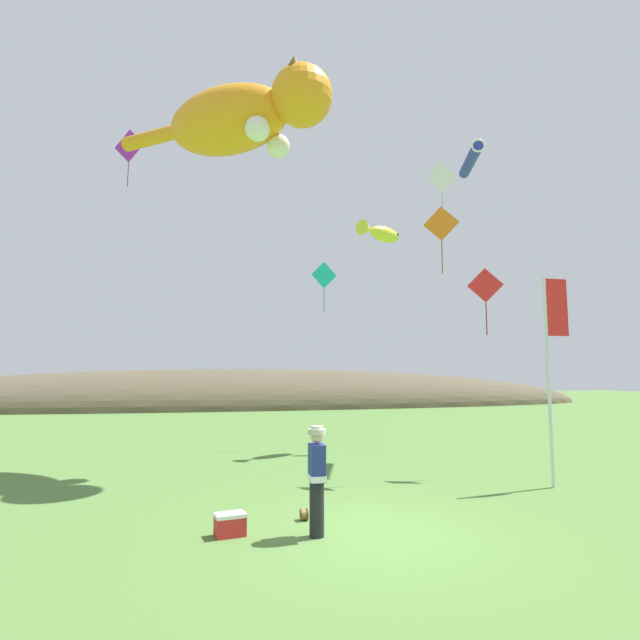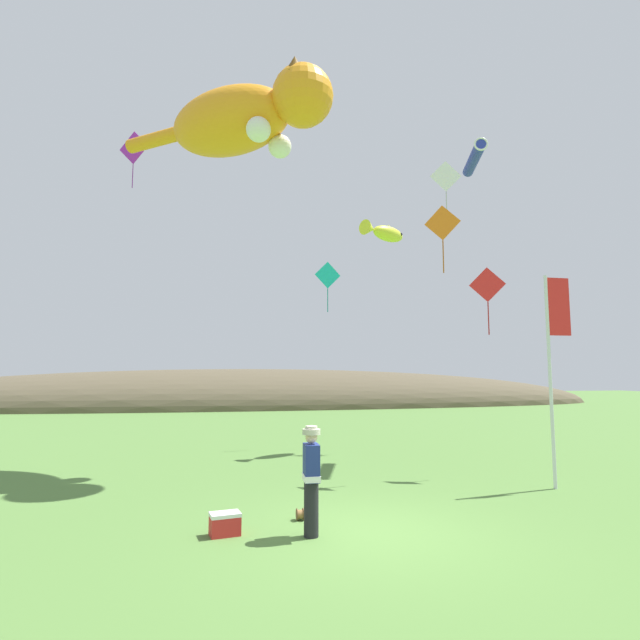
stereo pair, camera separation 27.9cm
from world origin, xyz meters
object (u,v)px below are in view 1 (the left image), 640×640
(kite_diamond_red, at_px, (485,286))
(festival_attendant, at_px, (317,477))
(kite_tube_streamer, at_px, (471,160))
(picnic_cooler, at_px, (230,524))
(kite_fish_windsock, at_px, (381,233))
(festival_banner_pole, at_px, (552,347))
(kite_diamond_white, at_px, (442,178))
(kite_diamond_orange, at_px, (441,224))
(kite_giant_cat, at_px, (243,118))
(kite_spool, at_px, (304,514))
(kite_diamond_violet, at_px, (129,146))
(kite_diamond_teal, at_px, (324,276))

(kite_diamond_red, bearing_deg, festival_attendant, -144.82)
(kite_tube_streamer, bearing_deg, festival_attendant, -136.94)
(picnic_cooler, distance_m, kite_fish_windsock, 12.61)
(festival_banner_pole, height_order, kite_diamond_white, kite_diamond_white)
(kite_diamond_orange, relative_size, kite_diamond_white, 0.89)
(kite_diamond_red, bearing_deg, kite_giant_cat, 160.11)
(kite_spool, bearing_deg, festival_banner_pole, 11.31)
(kite_giant_cat, bearing_deg, kite_spool, -80.88)
(picnic_cooler, relative_size, festival_banner_pole, 0.11)
(kite_spool, height_order, festival_banner_pole, festival_banner_pole)
(kite_diamond_white, bearing_deg, kite_tube_streamer, -95.80)
(picnic_cooler, bearing_deg, kite_diamond_white, 45.72)
(kite_diamond_white, bearing_deg, kite_diamond_red, -104.62)
(kite_diamond_orange, xyz_separation_m, kite_diamond_white, (2.58, 4.95, 3.52))
(kite_diamond_violet, distance_m, kite_diamond_white, 11.78)
(picnic_cooler, bearing_deg, kite_giant_cat, 85.41)
(kite_tube_streamer, height_order, kite_diamond_red, kite_tube_streamer)
(kite_spool, relative_size, kite_fish_windsock, 0.10)
(kite_spool, xyz_separation_m, kite_diamond_teal, (2.52, 9.01, 6.25))
(kite_diamond_orange, distance_m, kite_diamond_violet, 11.87)
(festival_attendant, xyz_separation_m, kite_diamond_orange, (4.35, 3.93, 5.74))
(kite_diamond_white, bearing_deg, kite_diamond_teal, 166.41)
(kite_diamond_violet, relative_size, kite_diamond_teal, 1.12)
(kite_diamond_white, bearing_deg, kite_fish_windsock, -175.10)
(festival_attendant, distance_m, kite_giant_cat, 11.42)
(kite_fish_windsock, bearing_deg, kite_diamond_red, -74.07)
(festival_attendant, relative_size, kite_giant_cat, 0.28)
(kite_tube_streamer, height_order, kite_diamond_orange, kite_tube_streamer)
(festival_attendant, distance_m, kite_tube_streamer, 12.67)
(kite_diamond_orange, height_order, kite_diamond_violet, kite_diamond_violet)
(kite_tube_streamer, height_order, kite_diamond_teal, kite_tube_streamer)
(kite_giant_cat, bearing_deg, festival_attendant, -81.96)
(kite_spool, relative_size, kite_diamond_violet, 0.10)
(festival_attendant, relative_size, kite_diamond_orange, 0.95)
(kite_diamond_violet, height_order, kite_diamond_red, kite_diamond_violet)
(kite_fish_windsock, bearing_deg, kite_giant_cat, -156.21)
(kite_spool, xyz_separation_m, kite_diamond_red, (5.68, 3.04, 4.94))
(festival_banner_pole, xyz_separation_m, kite_diamond_white, (0.64, 6.67, 6.94))
(kite_giant_cat, xyz_separation_m, kite_diamond_red, (6.55, -2.37, -5.36))
(festival_attendant, height_order, picnic_cooler, festival_attendant)
(festival_attendant, height_order, kite_diamond_violet, kite_diamond_violet)
(kite_spool, bearing_deg, kite_diamond_teal, 74.39)
(kite_diamond_white, bearing_deg, festival_attendant, -127.97)
(festival_attendant, bearing_deg, kite_fish_windsock, 63.47)
(kite_giant_cat, distance_m, kite_diamond_teal, 6.39)
(picnic_cooler, height_order, kite_tube_streamer, kite_tube_streamer)
(kite_spool, relative_size, picnic_cooler, 0.39)
(festival_attendant, bearing_deg, kite_diamond_orange, 42.10)
(kite_tube_streamer, bearing_deg, festival_banner_pole, -95.21)
(kite_fish_windsock, bearing_deg, kite_diamond_orange, -89.65)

